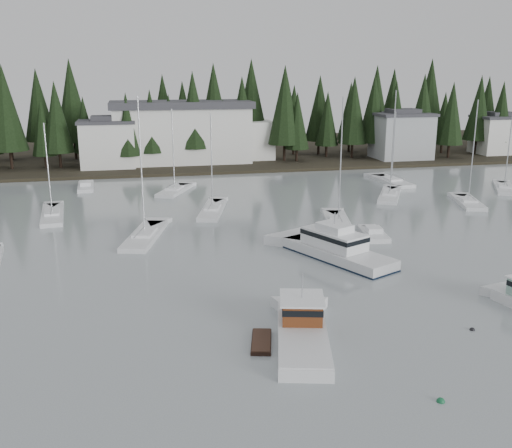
{
  "coord_description": "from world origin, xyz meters",
  "views": [
    {
      "loc": [
        -13.69,
        -22.13,
        16.54
      ],
      "look_at": [
        -2.7,
        28.97,
        2.5
      ],
      "focal_mm": 40.0,
      "sensor_mm": 36.0,
      "label": 1
    }
  ],
  "objects_px": {
    "house_west": "(108,143)",
    "runabout_1": "(374,235)",
    "cabin_cruiser_center": "(337,250)",
    "sailboat_10": "(175,192)",
    "lobster_boat_brown": "(301,333)",
    "harbor_inn": "(193,132)",
    "sailboat_3": "(391,182)",
    "sailboat_4": "(145,237)",
    "sailboat_2": "(390,196)",
    "sailboat_1": "(468,204)",
    "sailboat_7": "(504,189)",
    "house_east_a": "(401,135)",
    "sailboat_6": "(338,225)",
    "house_east_b": "(498,134)",
    "sailboat_8": "(53,216)",
    "sailboat_11": "(213,211)",
    "runabout_3": "(86,188)"
  },
  "relations": [
    {
      "from": "sailboat_4",
      "to": "sailboat_7",
      "type": "height_order",
      "value": "sailboat_4"
    },
    {
      "from": "cabin_cruiser_center",
      "to": "runabout_3",
      "type": "xyz_separation_m",
      "value": [
        -24.74,
        38.11,
        -0.61
      ]
    },
    {
      "from": "house_west",
      "to": "runabout_1",
      "type": "bearing_deg",
      "value": -59.86
    },
    {
      "from": "sailboat_2",
      "to": "sailboat_10",
      "type": "xyz_separation_m",
      "value": [
        -28.4,
        9.25,
        -0.02
      ]
    },
    {
      "from": "harbor_inn",
      "to": "sailboat_2",
      "type": "xyz_separation_m",
      "value": [
        23.02,
        -34.15,
        -5.69
      ]
    },
    {
      "from": "sailboat_3",
      "to": "sailboat_7",
      "type": "bearing_deg",
      "value": -124.27
    },
    {
      "from": "sailboat_11",
      "to": "sailboat_3",
      "type": "bearing_deg",
      "value": -51.28
    },
    {
      "from": "sailboat_6",
      "to": "sailboat_8",
      "type": "xyz_separation_m",
      "value": [
        -31.52,
        10.75,
        -0.02
      ]
    },
    {
      "from": "sailboat_2",
      "to": "sailboat_3",
      "type": "bearing_deg",
      "value": 2.65
    },
    {
      "from": "sailboat_10",
      "to": "sailboat_11",
      "type": "bearing_deg",
      "value": -139.3
    },
    {
      "from": "harbor_inn",
      "to": "sailboat_10",
      "type": "bearing_deg",
      "value": -102.19
    },
    {
      "from": "sailboat_7",
      "to": "sailboat_8",
      "type": "bearing_deg",
      "value": 122.29
    },
    {
      "from": "house_east_b",
      "to": "sailboat_3",
      "type": "bearing_deg",
      "value": -146.05
    },
    {
      "from": "house_east_b",
      "to": "sailboat_10",
      "type": "xyz_separation_m",
      "value": [
        -66.33,
        -22.55,
        -4.34
      ]
    },
    {
      "from": "house_west",
      "to": "sailboat_11",
      "type": "distance_m",
      "value": 37.0
    },
    {
      "from": "sailboat_4",
      "to": "sailboat_1",
      "type": "bearing_deg",
      "value": -65.44
    },
    {
      "from": "sailboat_3",
      "to": "sailboat_4",
      "type": "bearing_deg",
      "value": 118.57
    },
    {
      "from": "harbor_inn",
      "to": "runabout_1",
      "type": "height_order",
      "value": "harbor_inn"
    },
    {
      "from": "sailboat_3",
      "to": "sailboat_1",
      "type": "bearing_deg",
      "value": -170.53
    },
    {
      "from": "house_east_a",
      "to": "sailboat_7",
      "type": "height_order",
      "value": "sailboat_7"
    },
    {
      "from": "sailboat_4",
      "to": "sailboat_11",
      "type": "distance_m",
      "value": 12.84
    },
    {
      "from": "lobster_boat_brown",
      "to": "sailboat_10",
      "type": "height_order",
      "value": "sailboat_10"
    },
    {
      "from": "harbor_inn",
      "to": "sailboat_7",
      "type": "distance_m",
      "value": 53.23
    },
    {
      "from": "sailboat_6",
      "to": "sailboat_1",
      "type": "bearing_deg",
      "value": -59.16
    },
    {
      "from": "house_east_b",
      "to": "lobster_boat_brown",
      "type": "height_order",
      "value": "house_east_b"
    },
    {
      "from": "sailboat_6",
      "to": "sailboat_7",
      "type": "xyz_separation_m",
      "value": [
        30.2,
        13.58,
        -0.0
      ]
    },
    {
      "from": "house_east_a",
      "to": "sailboat_10",
      "type": "xyz_separation_m",
      "value": [
        -44.33,
        -20.55,
        -4.84
      ]
    },
    {
      "from": "house_east_a",
      "to": "sailboat_6",
      "type": "distance_m",
      "value": 51.02
    },
    {
      "from": "house_west",
      "to": "house_east_b",
      "type": "relative_size",
      "value": 1.0
    },
    {
      "from": "house_west",
      "to": "harbor_inn",
      "type": "relative_size",
      "value": 0.32
    },
    {
      "from": "sailboat_3",
      "to": "sailboat_4",
      "type": "xyz_separation_m",
      "value": [
        -37.8,
        -22.58,
        0.03
      ]
    },
    {
      "from": "lobster_boat_brown",
      "to": "sailboat_6",
      "type": "xyz_separation_m",
      "value": [
        12.06,
        26.08,
        -0.44
      ]
    },
    {
      "from": "sailboat_3",
      "to": "sailboat_4",
      "type": "distance_m",
      "value": 44.03
    },
    {
      "from": "house_west",
      "to": "sailboat_7",
      "type": "relative_size",
      "value": 0.73
    },
    {
      "from": "sailboat_4",
      "to": "cabin_cruiser_center",
      "type": "bearing_deg",
      "value": -106.27
    },
    {
      "from": "sailboat_6",
      "to": "sailboat_4",
      "type": "bearing_deg",
      "value": 104.64
    },
    {
      "from": "harbor_inn",
      "to": "sailboat_3",
      "type": "distance_m",
      "value": 37.57
    },
    {
      "from": "house_east_b",
      "to": "runabout_1",
      "type": "xyz_separation_m",
      "value": [
        -47.89,
        -49.4,
        -4.27
      ]
    },
    {
      "from": "sailboat_7",
      "to": "sailboat_2",
      "type": "bearing_deg",
      "value": 122.71
    },
    {
      "from": "sailboat_6",
      "to": "house_west",
      "type": "bearing_deg",
      "value": 44.12
    },
    {
      "from": "lobster_boat_brown",
      "to": "sailboat_1",
      "type": "distance_m",
      "value": 45.57
    },
    {
      "from": "cabin_cruiser_center",
      "to": "sailboat_10",
      "type": "xyz_separation_m",
      "value": [
        -12.25,
        32.72,
        -0.67
      ]
    },
    {
      "from": "house_east_b",
      "to": "sailboat_1",
      "type": "xyz_separation_m",
      "value": [
        -29.99,
        -38.05,
        -4.32
      ]
    },
    {
      "from": "sailboat_11",
      "to": "house_west",
      "type": "bearing_deg",
      "value": 36.42
    },
    {
      "from": "lobster_boat_brown",
      "to": "harbor_inn",
      "type": "bearing_deg",
      "value": 13.31
    },
    {
      "from": "house_east_a",
      "to": "sailboat_1",
      "type": "xyz_separation_m",
      "value": [
        -7.99,
        -36.05,
        -4.82
      ]
    },
    {
      "from": "sailboat_4",
      "to": "runabout_3",
      "type": "height_order",
      "value": "sailboat_4"
    },
    {
      "from": "sailboat_6",
      "to": "sailboat_8",
      "type": "bearing_deg",
      "value": 84.3
    },
    {
      "from": "house_west",
      "to": "sailboat_4",
      "type": "relative_size",
      "value": 0.64
    },
    {
      "from": "lobster_boat_brown",
      "to": "sailboat_8",
      "type": "relative_size",
      "value": 0.85
    }
  ]
}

